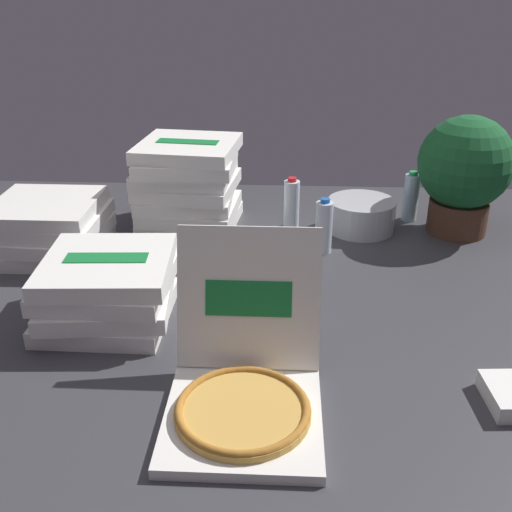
{
  "coord_description": "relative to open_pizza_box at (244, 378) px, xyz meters",
  "views": [
    {
      "loc": [
        0.09,
        -1.65,
        0.98
      ],
      "look_at": [
        -0.0,
        0.1,
        0.14
      ],
      "focal_mm": 42.72,
      "sensor_mm": 36.0,
      "label": 1
    }
  ],
  "objects": [
    {
      "name": "ground_plane",
      "position": [
        0.0,
        0.45,
        -0.09
      ],
      "size": [
        3.2,
        2.4,
        0.02
      ],
      "primitive_type": "cube",
      "color": "#38383D"
    },
    {
      "name": "open_pizza_box",
      "position": [
        0.0,
        0.0,
        0.0
      ],
      "size": [
        0.37,
        0.5,
        0.38
      ],
      "color": "white",
      "rests_on": "ground_plane"
    },
    {
      "name": "pizza_stack_center_far",
      "position": [
        -0.3,
        1.12,
        0.1
      ],
      "size": [
        0.42,
        0.42,
        0.36
      ],
      "color": "white",
      "rests_on": "ground_plane"
    },
    {
      "name": "pizza_stack_right_far",
      "position": [
        -0.77,
        0.84,
        0.02
      ],
      "size": [
        0.39,
        0.39,
        0.2
      ],
      "color": "white",
      "rests_on": "ground_plane"
    },
    {
      "name": "pizza_stack_left_mid",
      "position": [
        -0.43,
        0.38,
        0.02
      ],
      "size": [
        0.4,
        0.4,
        0.21
      ],
      "color": "white",
      "rests_on": "ground_plane"
    },
    {
      "name": "ice_bucket",
      "position": [
        0.4,
        1.12,
        -0.02
      ],
      "size": [
        0.27,
        0.27,
        0.13
      ],
      "primitive_type": "cylinder",
      "color": "#B7BABF",
      "rests_on": "ground_plane"
    },
    {
      "name": "water_bottle_0",
      "position": [
        0.12,
        1.13,
        0.02
      ],
      "size": [
        0.06,
        0.06,
        0.21
      ],
      "color": "white",
      "rests_on": "ground_plane"
    },
    {
      "name": "water_bottle_1",
      "position": [
        0.62,
        1.24,
        0.02
      ],
      "size": [
        0.06,
        0.06,
        0.21
      ],
      "color": "silver",
      "rests_on": "ground_plane"
    },
    {
      "name": "water_bottle_2",
      "position": [
        0.24,
        0.9,
        0.02
      ],
      "size": [
        0.06,
        0.06,
        0.21
      ],
      "color": "white",
      "rests_on": "ground_plane"
    },
    {
      "name": "potted_plant",
      "position": [
        0.78,
        1.12,
        0.18
      ],
      "size": [
        0.36,
        0.36,
        0.47
      ],
      "color": "#513323",
      "rests_on": "ground_plane"
    }
  ]
}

